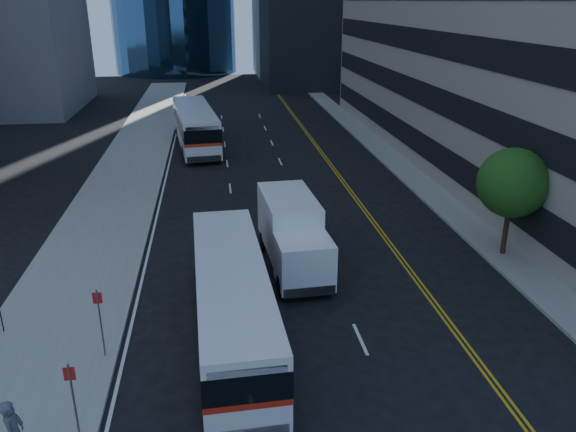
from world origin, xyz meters
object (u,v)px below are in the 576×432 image
at_px(street_tree, 513,183).
at_px(bus_front, 232,299).
at_px(box_truck, 293,233).
at_px(bus_rear, 195,126).

height_order(street_tree, bus_front, street_tree).
bearing_deg(street_tree, bus_front, -157.99).
bearing_deg(box_truck, street_tree, -4.34).
distance_m(bus_front, bus_rear, 28.87).
relative_size(bus_rear, box_truck, 1.91).
distance_m(street_tree, box_truck, 10.29).
xyz_separation_m(street_tree, bus_rear, (-14.87, 23.55, -1.88)).
height_order(street_tree, box_truck, street_tree).
xyz_separation_m(bus_rear, box_truck, (4.78, -23.40, -0.11)).
bearing_deg(bus_rear, street_tree, -64.27).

